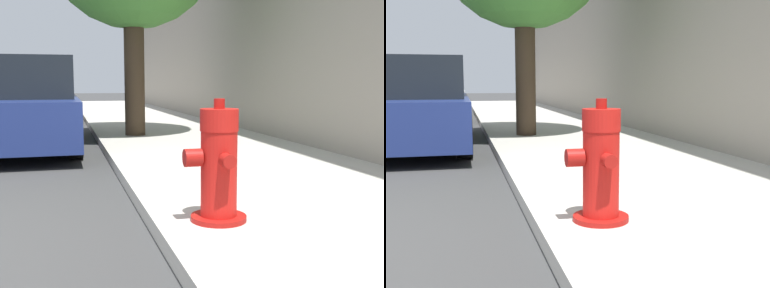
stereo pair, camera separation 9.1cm
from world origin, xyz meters
TOP-DOWN VIEW (x-y plane):
  - sidewalk_slab at (3.14, 0.00)m, footprint 2.82×40.00m
  - fire_hydrant at (2.15, 0.04)m, footprint 0.42×0.43m
  - parked_car_near at (0.54, 5.02)m, footprint 1.78×4.56m
  - parked_car_mid at (0.50, 10.86)m, footprint 1.87×4.47m

SIDE VIEW (x-z plane):
  - sidewalk_slab at x=3.14m, z-range 0.00..0.12m
  - fire_hydrant at x=2.15m, z-range 0.07..0.88m
  - parked_car_near at x=0.54m, z-range -0.02..1.35m
  - parked_car_mid at x=0.50m, z-range -0.02..1.37m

